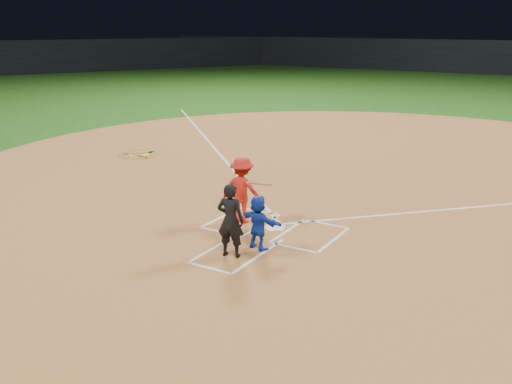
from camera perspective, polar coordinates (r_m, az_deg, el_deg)
The scene contains 14 objects.
ground at distance 14.18m, azimuth 1.87°, elevation -3.65°, with size 120.00×120.00×0.00m, color #1A4912.
home_plate_dirt at distance 19.41m, azimuth 10.47°, elevation 1.74°, with size 28.00×28.00×0.01m, color #995E32.
stadium_wall_left at distance 60.19m, azimuth -23.43°, elevation 12.22°, with size 1.20×60.00×3.20m, color black.
home_plate at distance 14.17m, azimuth 1.87°, elevation -3.58°, with size 0.60×0.60×0.02m, color silver.
on_deck_circle at distance 22.46m, azimuth -11.60°, elevation 3.74°, with size 1.70×1.70×0.01m, color brown.
on_deck_logo at distance 22.46m, azimuth -11.60°, elevation 3.76°, with size 0.80×0.80×0.00m, color yellow.
on_deck_bat_a at distance 22.53m, azimuth -10.90°, elevation 3.92°, with size 0.06×0.06×0.84m, color olive.
on_deck_bat_b at distance 22.51m, azimuth -12.15°, elevation 3.83°, with size 0.06×0.06×0.84m, color olive.
on_deck_bat_c at distance 22.04m, azimuth -11.54°, elevation 3.59°, with size 0.06×0.06×0.84m, color #A9813E.
bat_weight_donut at distance 22.61m, azimuth -10.55°, elevation 3.96°, with size 0.19×0.19×0.05m, color black.
catcher at distance 12.69m, azimuth 0.23°, elevation -3.07°, with size 1.16×0.37×1.25m, color #1639B6.
umpire at distance 12.25m, azimuth -2.56°, elevation -2.84°, with size 0.60×0.39×1.65m, color black.
chalk_markings at distance 18.76m, azimuth 9.71°, elevation 1.28°, with size 28.35×17.32×0.01m.
batter_at_plate at distance 14.33m, azimuth -1.41°, elevation 0.19°, with size 1.32×0.94×1.69m.
Camera 1 is at (6.38, -11.65, 4.94)m, focal length 40.00 mm.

